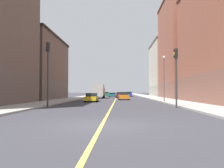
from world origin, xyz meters
name	(u,v)px	position (x,y,z in m)	size (l,w,h in m)	color
ground_plane	(102,126)	(0.00, 0.00, 0.00)	(400.00, 400.00, 0.00)	#34333A
sidewalk_left	(150,97)	(8.57, 49.00, 0.07)	(3.95, 168.00, 0.15)	#9E9B93
sidewalk_right	(84,97)	(-8.57, 49.00, 0.07)	(3.95, 168.00, 0.15)	#9E9B93
lane_center_stripe	(117,97)	(0.00, 49.00, 0.01)	(0.16, 154.00, 0.01)	#E5D14C
building_left_mid	(191,48)	(16.31, 39.13, 10.91)	(11.83, 17.14, 21.80)	brown
building_left_far	(172,69)	(16.31, 57.48, 8.03)	(11.83, 17.19, 16.05)	#9D9688
building_right_midblock	(27,68)	(-16.31, 30.55, 5.81)	(11.83, 16.94, 11.60)	brown
traffic_light_left_near	(176,69)	(6.18, 11.35, 3.67)	(0.40, 0.32, 5.64)	#2D2D2D
traffic_light_right_near	(48,66)	(-6.21, 11.35, 4.07)	(0.40, 0.32, 6.33)	#2D2D2D
street_lamp_left_near	(164,73)	(7.20, 22.52, 4.15)	(0.36, 0.36, 6.54)	#4C4C51
car_blue	(129,94)	(3.44, 55.00, 0.64)	(1.94, 4.26, 1.31)	#23389E
car_maroon	(120,95)	(0.92, 42.68, 0.66)	(2.02, 4.20, 1.37)	maroon
car_green	(106,94)	(-3.80, 66.32, 0.63)	(1.86, 4.03, 1.29)	#1E6B38
car_teal	(113,95)	(-1.11, 49.88, 0.59)	(2.07, 4.31, 1.18)	#196670
car_yellow	(92,97)	(-3.38, 23.07, 0.63)	(1.83, 4.19, 1.29)	gold
car_orange	(124,96)	(1.48, 30.95, 0.70)	(1.93, 4.20, 1.43)	orange
car_white	(129,94)	(3.78, 63.18, 0.67)	(1.78, 4.40, 1.38)	white
box_truck	(99,91)	(-3.88, 39.45, 1.61)	(2.39, 6.51, 3.04)	maroon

